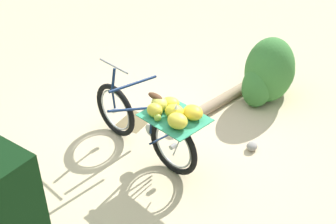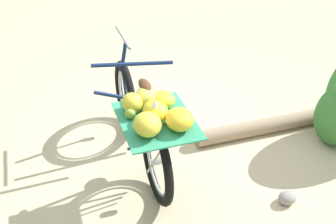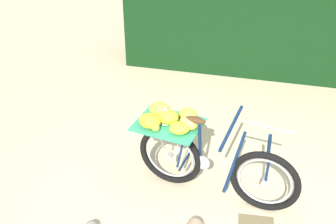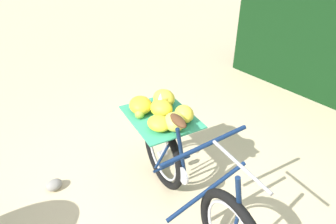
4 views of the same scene
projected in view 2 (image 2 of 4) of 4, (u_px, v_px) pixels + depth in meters
ground_plane at (156, 156)px, 4.07m from camera, size 60.00×60.00×0.00m
bicycle at (144, 121)px, 3.60m from camera, size 0.89×1.79×1.03m
fallen_log at (267, 126)px, 4.35m from camera, size 1.52×0.56×0.16m
path_stone at (287, 198)px, 3.53m from camera, size 0.16×0.13×0.10m
leaf_litter_patch at (158, 119)px, 4.58m from camera, size 0.44×0.36×0.01m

